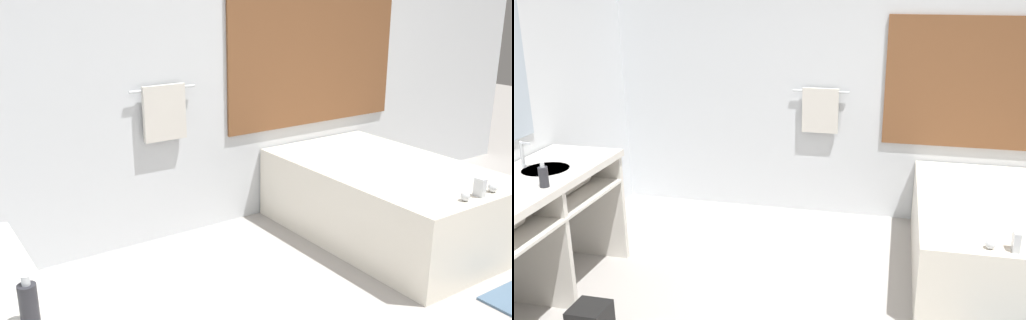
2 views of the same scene
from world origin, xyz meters
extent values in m
cube|color=silver|center=(0.00, 2.23, 1.35)|extent=(7.40, 0.06, 2.70)
cube|color=brown|center=(1.10, 2.19, 1.27)|extent=(1.70, 0.02, 1.10)
cylinder|color=silver|center=(-0.30, 2.16, 1.15)|extent=(0.50, 0.02, 0.02)
cube|color=beige|center=(-0.30, 2.15, 0.98)|extent=(0.32, 0.04, 0.40)
cube|color=silver|center=(-1.89, 0.18, 0.86)|extent=(0.59, 1.54, 0.05)
cube|color=silver|center=(-1.89, 0.18, 0.65)|extent=(0.56, 1.46, 0.02)
cylinder|color=white|center=(-1.89, 0.41, 0.82)|extent=(0.31, 0.31, 0.13)
cube|color=silver|center=(-1.89, 0.18, 0.42)|extent=(0.54, 0.04, 0.84)
cube|color=silver|center=(-1.89, 0.93, 0.42)|extent=(0.54, 0.04, 0.84)
cylinder|color=beige|center=(-1.85, 0.57, 0.73)|extent=(0.13, 0.42, 0.13)
cylinder|color=silver|center=(-2.06, 0.41, 0.90)|extent=(0.04, 0.04, 0.02)
cylinder|color=silver|center=(-2.06, 0.41, 0.99)|extent=(0.02, 0.02, 0.16)
cube|color=silver|center=(-2.02, 0.41, 1.06)|extent=(0.07, 0.01, 0.01)
cube|color=silver|center=(1.10, 1.31, 0.28)|extent=(1.09, 1.77, 0.57)
ellipsoid|color=white|center=(1.10, 1.31, 0.42)|extent=(0.78, 1.27, 0.30)
cube|color=silver|center=(1.10, 0.52, 0.63)|extent=(0.04, 0.07, 0.12)
sphere|color=silver|center=(0.96, 0.52, 0.60)|extent=(0.06, 0.06, 0.06)
cylinder|color=#28282D|center=(-1.70, 0.11, 0.95)|extent=(0.06, 0.06, 0.13)
cylinder|color=silver|center=(-1.70, 0.11, 1.03)|extent=(0.03, 0.03, 0.03)
camera|label=1|loc=(-1.97, -1.50, 1.86)|focal=40.00mm
camera|label=2|loc=(0.36, -2.75, 2.11)|focal=40.00mm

